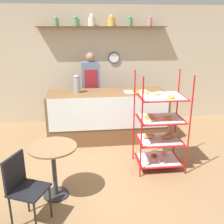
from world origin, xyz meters
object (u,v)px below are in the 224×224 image
cafe_table (53,159)px  donut_tray_counter (137,91)px  pastry_rack (160,129)px  coffee_carafe (77,84)px  cafe_chair (22,183)px  person_worker (91,88)px

cafe_table → donut_tray_counter: bearing=49.9°
pastry_rack → coffee_carafe: size_ratio=4.54×
cafe_table → coffee_carafe: coffee_carafe is taller
pastry_rack → coffee_carafe: pastry_rack is taller
cafe_table → cafe_chair: size_ratio=0.86×
cafe_table → donut_tray_counter: 2.38m
pastry_rack → donut_tray_counter: 1.23m
donut_tray_counter → cafe_chair: bearing=-128.6°
pastry_rack → person_worker: 2.17m
cafe_chair → donut_tray_counter: (1.81, 2.27, 0.48)m
person_worker → cafe_table: person_worker is taller
person_worker → cafe_chair: bearing=-107.0°
person_worker → coffee_carafe: bearing=-115.5°
person_worker → cafe_chair: 3.17m
person_worker → donut_tray_counter: 1.16m
pastry_rack → coffee_carafe: 1.90m
person_worker → donut_tray_counter: size_ratio=3.66×
pastry_rack → person_worker: bearing=118.3°
pastry_rack → person_worker: person_worker is taller
cafe_chair → cafe_table: bearing=-8.4°
coffee_carafe → cafe_table: bearing=-99.4°
donut_tray_counter → person_worker: bearing=140.8°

